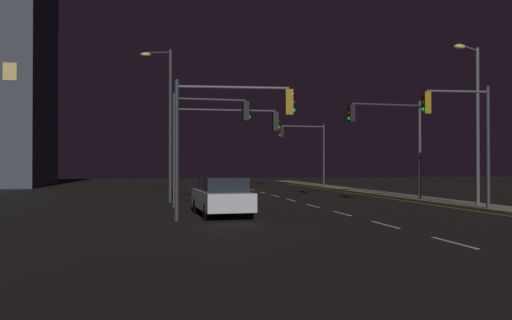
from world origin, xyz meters
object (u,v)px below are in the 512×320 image
(car, at_px, (222,196))
(street_lamp_corner, at_px, (474,110))
(traffic_light_mid_left, at_px, (305,142))
(street_lamp_mid_block, at_px, (166,113))
(traffic_light_near_left, at_px, (225,133))
(traffic_light_far_center, at_px, (230,121))
(traffic_light_mid_right, at_px, (389,129))
(traffic_light_far_right, at_px, (208,128))
(traffic_light_far_left, at_px, (460,123))

(car, relative_size, street_lamp_corner, 0.60)
(traffic_light_mid_left, height_order, street_lamp_mid_block, street_lamp_mid_block)
(traffic_light_mid_left, relative_size, traffic_light_near_left, 1.05)
(traffic_light_mid_left, relative_size, traffic_light_far_center, 1.08)
(car, relative_size, traffic_light_mid_right, 0.82)
(car, height_order, street_lamp_corner, street_lamp_corner)
(traffic_light_mid_right, distance_m, traffic_light_far_right, 10.31)
(traffic_light_mid_left, bearing_deg, traffic_light_far_left, -89.58)
(traffic_light_far_left, relative_size, street_lamp_corner, 0.71)
(traffic_light_near_left, bearing_deg, street_lamp_corner, -17.84)
(traffic_light_far_right, distance_m, traffic_light_mid_left, 20.62)
(traffic_light_mid_left, bearing_deg, traffic_light_far_right, -120.38)
(traffic_light_mid_right, xyz_separation_m, traffic_light_far_center, (-10.02, -7.38, -0.37))
(car, bearing_deg, traffic_light_far_right, 91.23)
(traffic_light_near_left, xyz_separation_m, traffic_light_far_center, (-0.69, -6.59, 0.03))
(traffic_light_mid_right, bearing_deg, traffic_light_far_right, -172.88)
(traffic_light_far_right, relative_size, traffic_light_near_left, 1.04)
(traffic_light_far_left, height_order, traffic_light_far_center, traffic_light_far_left)
(traffic_light_mid_right, relative_size, street_lamp_mid_block, 0.66)
(car, height_order, traffic_light_far_center, traffic_light_far_center)
(street_lamp_corner, bearing_deg, traffic_light_mid_right, 115.57)
(street_lamp_corner, bearing_deg, traffic_light_near_left, 162.16)
(traffic_light_far_center, height_order, street_lamp_mid_block, street_lamp_mid_block)
(traffic_light_mid_left, bearing_deg, traffic_light_mid_right, -90.70)
(traffic_light_mid_left, relative_size, traffic_light_far_left, 1.03)
(street_lamp_corner, bearing_deg, street_lamp_mid_block, 155.71)
(street_lamp_mid_block, bearing_deg, car, -75.24)
(street_lamp_mid_block, bearing_deg, traffic_light_mid_left, 49.59)
(car, xyz_separation_m, street_lamp_mid_block, (-2.04, 7.74, 4.10))
(traffic_light_far_left, bearing_deg, traffic_light_near_left, 151.95)
(traffic_light_far_right, bearing_deg, traffic_light_far_center, -88.05)
(car, distance_m, street_lamp_corner, 12.93)
(traffic_light_mid_left, bearing_deg, traffic_light_far_center, -113.17)
(traffic_light_far_left, bearing_deg, traffic_light_far_center, -172.20)
(traffic_light_far_right, height_order, traffic_light_far_center, traffic_light_far_right)
(traffic_light_far_right, height_order, street_lamp_corner, street_lamp_corner)
(traffic_light_mid_right, bearing_deg, street_lamp_corner, -64.43)
(traffic_light_mid_left, distance_m, traffic_light_far_center, 25.99)
(traffic_light_mid_right, bearing_deg, car, -150.39)
(traffic_light_far_left, xyz_separation_m, street_lamp_corner, (1.77, 1.47, 0.78))
(traffic_light_far_center, bearing_deg, street_lamp_mid_block, 102.94)
(traffic_light_far_center, bearing_deg, traffic_light_mid_right, 36.36)
(traffic_light_far_right, distance_m, traffic_light_near_left, 1.05)
(traffic_light_far_center, bearing_deg, street_lamp_corner, 13.40)
(traffic_light_mid_right, height_order, traffic_light_near_left, traffic_light_mid_right)
(traffic_light_far_right, distance_m, traffic_light_far_center, 6.10)
(traffic_light_near_left, distance_m, street_lamp_mid_block, 4.17)
(traffic_light_far_center, xyz_separation_m, street_lamp_corner, (12.16, 2.90, 1.00))
(traffic_light_mid_right, xyz_separation_m, traffic_light_mid_left, (0.20, 16.51, 0.03))
(traffic_light_far_right, bearing_deg, traffic_light_far_left, -23.80)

